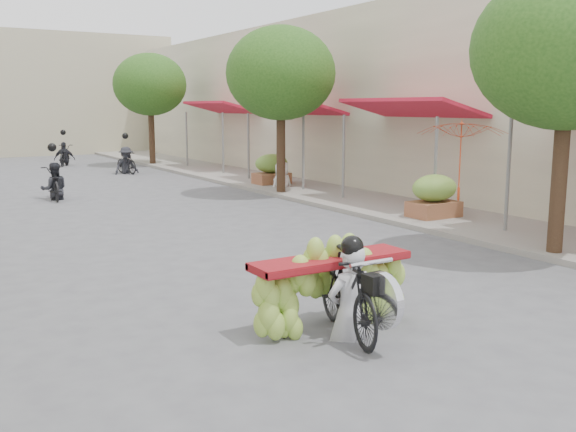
# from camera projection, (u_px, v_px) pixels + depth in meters

# --- Properties ---
(ground) EXTENTS (120.00, 120.00, 0.00)m
(ground) POSITION_uv_depth(u_px,v_px,m) (553.00, 418.00, 5.82)
(ground) COLOR #5A5A5F
(ground) RESTS_ON ground
(sidewalk_right) EXTENTS (4.00, 60.00, 0.12)m
(sidewalk_right) POSITION_uv_depth(u_px,v_px,m) (306.00, 187.00, 22.03)
(sidewalk_right) COLOR gray
(sidewalk_right) RESTS_ON ground
(shophouse_row_right) EXTENTS (9.77, 40.00, 6.00)m
(shophouse_row_right) POSITION_uv_depth(u_px,v_px,m) (437.00, 101.00, 23.24)
(shophouse_row_right) COLOR beige
(shophouse_row_right) RESTS_ON ground
(street_tree_near) EXTENTS (3.40, 3.40, 5.25)m
(street_tree_near) POSITION_uv_depth(u_px,v_px,m) (568.00, 49.00, 11.31)
(street_tree_near) COLOR #3A2719
(street_tree_near) RESTS_ON ground
(street_tree_mid) EXTENTS (3.40, 3.40, 5.25)m
(street_tree_mid) POSITION_uv_depth(u_px,v_px,m) (281.00, 74.00, 19.74)
(street_tree_mid) COLOR #3A2719
(street_tree_mid) RESTS_ON ground
(street_tree_far) EXTENTS (3.40, 3.40, 5.25)m
(street_tree_far) POSITION_uv_depth(u_px,v_px,m) (150.00, 85.00, 29.86)
(street_tree_far) COLOR #3A2719
(street_tree_far) RESTS_ON ground
(produce_crate_mid) EXTENTS (1.20, 0.88, 1.16)m
(produce_crate_mid) POSITION_uv_depth(u_px,v_px,m) (434.00, 193.00, 15.61)
(produce_crate_mid) COLOR brown
(produce_crate_mid) RESTS_ON ground
(produce_crate_far) EXTENTS (1.20, 0.88, 1.16)m
(produce_crate_far) POSITION_uv_depth(u_px,v_px,m) (272.00, 167.00, 22.35)
(produce_crate_far) COLOR brown
(produce_crate_far) RESTS_ON ground
(banana_motorbike) EXTENTS (2.20, 1.95, 2.14)m
(banana_motorbike) POSITION_uv_depth(u_px,v_px,m) (342.00, 278.00, 7.88)
(banana_motorbike) COLOR black
(banana_motorbike) RESTS_ON ground
(market_umbrella) EXTENTS (2.28, 2.28, 1.85)m
(market_umbrella) POSITION_uv_depth(u_px,v_px,m) (464.00, 118.00, 14.23)
(market_umbrella) COLOR #B53818
(market_umbrella) RESTS_ON ground
(pedestrian) EXTENTS (0.88, 0.57, 1.70)m
(pedestrian) POSITION_uv_depth(u_px,v_px,m) (282.00, 161.00, 21.52)
(pedestrian) COLOR white
(pedestrian) RESTS_ON ground
(bg_motorbike_a) EXTENTS (0.84, 1.77, 1.95)m
(bg_motorbike_a) POSITION_uv_depth(u_px,v_px,m) (54.00, 176.00, 19.34)
(bg_motorbike_a) COLOR black
(bg_motorbike_a) RESTS_ON ground
(bg_motorbike_b) EXTENTS (1.14, 1.66, 1.95)m
(bg_motorbike_b) POSITION_uv_depth(u_px,v_px,m) (126.00, 153.00, 26.76)
(bg_motorbike_b) COLOR black
(bg_motorbike_b) RESTS_ON ground
(bg_motorbike_c) EXTENTS (1.26, 1.84, 1.95)m
(bg_motorbike_c) POSITION_uv_depth(u_px,v_px,m) (64.00, 149.00, 30.42)
(bg_motorbike_c) COLOR black
(bg_motorbike_c) RESTS_ON ground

